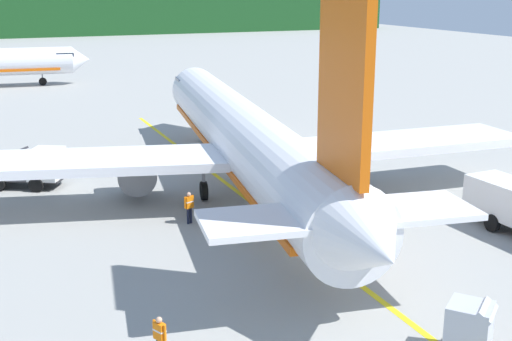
{
  "coord_description": "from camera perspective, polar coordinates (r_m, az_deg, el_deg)",
  "views": [
    {
      "loc": [
        -0.42,
        -14.35,
        12.16
      ],
      "look_at": [
        12.33,
        16.25,
        3.02
      ],
      "focal_mm": 47.53,
      "sensor_mm": 36.0,
      "label": 1
    }
  ],
  "objects": [
    {
      "name": "crew_marshaller",
      "position": [
        35.61,
        -5.65,
        -2.91
      ],
      "size": [
        0.59,
        0.38,
        1.72
      ],
      "color": "#191E33",
      "rests_on": "ground"
    },
    {
      "name": "service_truck_catering",
      "position": [
        44.02,
        -18.21,
        0.2
      ],
      "size": [
        5.9,
        4.46,
        2.5
      ],
      "color": "white",
      "rests_on": "ground"
    },
    {
      "name": "crew_loader_left",
      "position": [
        23.28,
        -8.11,
        -13.56
      ],
      "size": [
        0.4,
        0.58,
        1.61
      ],
      "color": "#191E33",
      "rests_on": "ground"
    },
    {
      "name": "crew_loader_right",
      "position": [
        34.29,
        10.59,
        -3.88
      ],
      "size": [
        0.28,
        0.63,
        1.67
      ],
      "color": "#191E33",
      "rests_on": "ground"
    },
    {
      "name": "airliner_foreground",
      "position": [
        40.2,
        -1.06,
        2.81
      ],
      "size": [
        34.52,
        41.64,
        11.9
      ],
      "color": "white",
      "rests_on": "ground"
    },
    {
      "name": "apron_guide_line",
      "position": [
        37.05,
        0.99,
        -3.74
      ],
      "size": [
        0.3,
        60.0,
        0.01
      ],
      "primitive_type": "cube",
      "color": "yellow",
      "rests_on": "ground"
    },
    {
      "name": "cargo_container_near",
      "position": [
        24.4,
        17.53,
        -12.71
      ],
      "size": [
        2.25,
        2.25,
        2.01
      ],
      "color": "#333338",
      "rests_on": "ground"
    }
  ]
}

